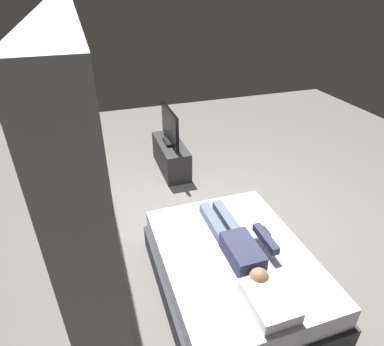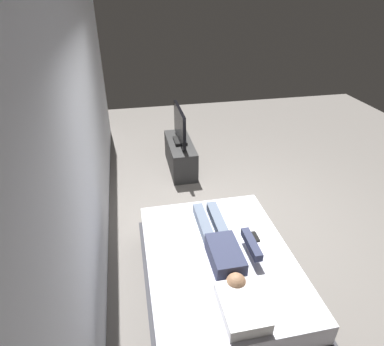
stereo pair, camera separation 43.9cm
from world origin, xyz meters
name	(u,v)px [view 1 (the left image)]	position (x,y,z in m)	size (l,w,h in m)	color
ground_plane	(234,222)	(0.00, 0.00, 0.00)	(10.00, 10.00, 0.00)	slate
back_wall	(88,132)	(0.40, 1.70, 1.40)	(6.40, 0.10, 2.80)	silver
bed	(233,272)	(-1.03, 0.50, 0.26)	(1.93, 1.49, 0.54)	#333338
pillow	(269,301)	(-1.67, 0.50, 0.60)	(0.48, 0.34, 0.12)	white
person	(238,244)	(-1.00, 0.47, 0.62)	(1.26, 0.46, 0.18)	#2D334C
remote	(266,231)	(-0.85, 0.06, 0.55)	(0.15, 0.04, 0.02)	black
tv_stand	(171,156)	(1.68, 0.43, 0.25)	(1.10, 0.40, 0.50)	#2D2D2D
tv	(170,127)	(1.68, 0.43, 0.78)	(0.88, 0.20, 0.59)	black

